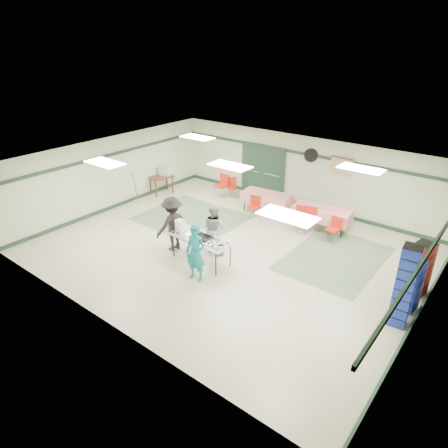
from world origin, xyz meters
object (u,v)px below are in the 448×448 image
Objects in this scene: serving_table at (201,239)px; chair_loose_b at (223,183)px; chair_b at (300,216)px; chair_d at (254,204)px; volunteer_grey at (214,228)px; dining_table_b at (266,198)px; chair_c at (335,226)px; volunteer_teal at (196,253)px; broom at (135,186)px; crate_stack_red at (421,269)px; crate_stack_blue_a at (404,287)px; chair_loose_a at (232,185)px; volunteer_dark at (172,224)px; crate_stack_blue_b at (411,284)px; dining_table_a at (322,213)px; chair_a at (310,218)px; office_printer at (166,170)px.

chair_loose_b reaches higher than serving_table.
chair_d is at bearing 174.19° from chair_b.
volunteer_grey is at bearing -120.49° from chair_b.
dining_table_b is (-0.37, 3.47, -0.22)m from volunteer_grey.
chair_c is 5.28m from chair_loose_b.
broom is at bearing 146.09° from volunteer_teal.
broom is (-10.38, -0.37, -0.04)m from crate_stack_red.
crate_stack_blue_a is at bearing 8.70° from serving_table.
volunteer_teal is at bearing -88.48° from chair_d.
crate_stack_blue_a is 10.45m from broom.
chair_loose_a is (-2.91, 5.42, -0.30)m from volunteer_teal.
chair_c is 0.88× the size of chair_loose_b.
crate_stack_red reaches higher than chair_loose_a.
chair_loose_a is at bearing 109.90° from volunteer_teal.
chair_b is (2.42, 3.56, -0.32)m from volunteer_dark.
crate_stack_blue_a reaches higher than volunteer_grey.
chair_loose_a is 0.59× the size of crate_stack_blue_b.
chair_b is 1.23m from chair_c.
chair_d is (-0.58, 3.58, -0.24)m from serving_table.
volunteer_grey is 0.92× the size of volunteer_dark.
crate_stack_red is 0.84m from crate_stack_blue_b.
volunteer_dark is 5.10m from chair_c.
serving_table is 5.21m from chair_loose_a.
crate_stack_blue_a is at bearing -60.94° from chair_loose_a.
dining_table_a is 4.19m from chair_loose_a.
chair_a is 1.12× the size of chair_loose_a.
chair_b is at bearing -172.45° from chair_c.
volunteer_grey is at bearing -134.75° from chair_a.
volunteer_grey is 3.20m from chair_b.
crate_stack_blue_a is at bearing 105.19° from volunteer_dark.
chair_c is at bearing -9.84° from office_printer.
chair_c is 1.05× the size of chair_d.
crate_stack_red is (3.60, -1.94, 0.14)m from dining_table_a.
serving_table is at bearing -13.08° from broom.
dining_table_b is 2.17× the size of chair_b.
serving_table is 5.54m from crate_stack_blue_b.
crate_stack_red reaches higher than chair_a.
chair_loose_b is at bearing 13.39° from office_printer.
volunteer_grey is (-0.58, 1.49, -0.01)m from volunteer_teal.
dining_table_a is 1.41× the size of crate_stack_red.
office_printer is at bearing 169.20° from chair_d.
chair_loose_b is 8.94m from crate_stack_blue_a.
chair_a is at bearing -20.84° from dining_table_b.
volunteer_dark is 4.69m from chair_loose_b.
chair_loose_b is at bearing 113.33° from volunteer_teal.
crate_stack_blue_b reaches higher than serving_table.
dining_table_a is 2.14× the size of chair_loose_b.
crate_stack_blue_b is (0.00, -0.83, -0.02)m from crate_stack_red.
crate_stack_blue_a is 1.46× the size of crate_stack_blue_b.
crate_stack_blue_b reaches higher than chair_b.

